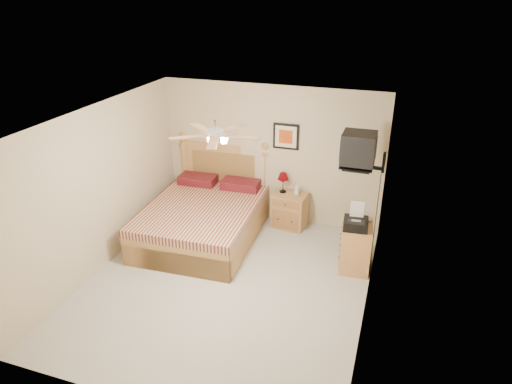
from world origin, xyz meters
TOP-DOWN VIEW (x-y plane):
  - floor at (0.00, 0.00)m, footprint 4.50×4.50m
  - ceiling at (0.00, 0.00)m, footprint 4.00×4.50m
  - wall_back at (0.00, 2.25)m, footprint 4.00×0.04m
  - wall_front at (0.00, -2.25)m, footprint 4.00×0.04m
  - wall_left at (-2.00, 0.00)m, footprint 0.04×4.50m
  - wall_right at (2.00, 0.00)m, footprint 0.04×4.50m
  - bed at (-0.88, 1.12)m, footprint 1.86×2.38m
  - nightstand at (0.44, 2.00)m, footprint 0.63×0.50m
  - table_lamp at (0.28, 2.06)m, footprint 0.23×0.23m
  - lotion_bottle at (0.55, 2.03)m, footprint 0.11×0.11m
  - framed_picture at (0.27, 2.23)m, footprint 0.46×0.04m
  - dresser at (1.73, 1.05)m, footprint 0.49×0.67m
  - fax_machine at (1.70, 0.93)m, footprint 0.39×0.41m
  - magazine_lower at (1.72, 1.26)m, footprint 0.20×0.26m
  - magazine_upper at (1.71, 1.29)m, footprint 0.21×0.29m
  - wall_tv at (1.75, 1.34)m, footprint 0.56×0.46m
  - ceiling_fan at (0.00, -0.20)m, footprint 1.14×1.14m

SIDE VIEW (x-z plane):
  - floor at x=0.00m, z-range 0.00..0.00m
  - nightstand at x=0.44m, z-range 0.00..0.63m
  - dresser at x=1.73m, z-range 0.00..0.75m
  - lotion_bottle at x=0.55m, z-range 0.63..0.85m
  - bed at x=-0.88m, z-range 0.00..1.50m
  - magazine_lower at x=1.72m, z-range 0.75..0.77m
  - magazine_upper at x=1.71m, z-range 0.77..0.79m
  - table_lamp at x=0.28m, z-range 0.63..1.01m
  - fax_machine at x=1.70m, z-range 0.75..1.12m
  - wall_back at x=0.00m, z-range 0.00..2.50m
  - wall_front at x=0.00m, z-range 0.00..2.50m
  - wall_left at x=-2.00m, z-range 0.00..2.50m
  - wall_right at x=2.00m, z-range 0.00..2.50m
  - framed_picture at x=0.27m, z-range 1.39..1.85m
  - wall_tv at x=1.75m, z-range 1.52..2.10m
  - ceiling_fan at x=0.00m, z-range 2.22..2.50m
  - ceiling at x=0.00m, z-range 2.48..2.52m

